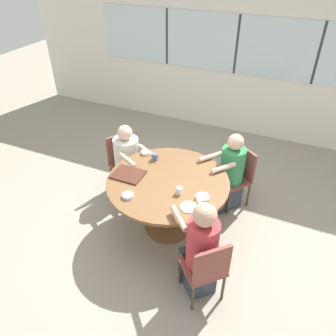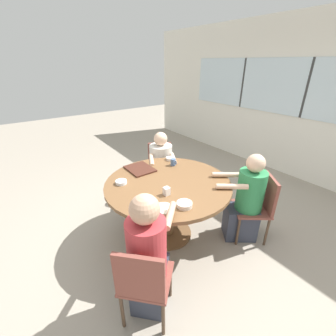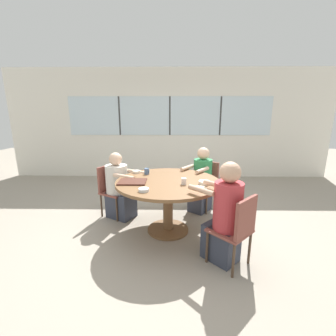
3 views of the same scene
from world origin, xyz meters
TOP-DOWN VIEW (x-y plane):
  - ground_plane at (0.00, 0.00)m, footprint 16.00×16.00m
  - wall_back_with_windows at (0.00, 2.96)m, footprint 8.40×0.08m
  - dining_table at (0.00, 0.00)m, footprint 1.46×1.46m
  - chair_for_woman_green_shirt at (-0.96, 0.54)m, footprint 0.55×0.55m
  - chair_for_man_blue_shirt at (0.76, -0.80)m, footprint 0.57×0.57m
  - chair_for_man_teal_shirt at (0.67, 0.87)m, footprint 0.56×0.56m
  - person_woman_green_shirt at (-0.81, 0.46)m, footprint 0.72×0.61m
  - person_man_blue_shirt at (0.65, -0.68)m, footprint 0.62×0.63m
  - person_man_teal_shirt at (0.57, 0.74)m, footprint 0.59×0.64m
  - food_tray_dark at (-0.48, -0.10)m, footprint 0.37×0.30m
  - coffee_mug at (-0.33, 0.33)m, footprint 0.08×0.07m
  - milk_carton_small at (0.21, -0.17)m, footprint 0.06×0.06m
  - bowl_white_shallow at (-0.51, 0.41)m, footprint 0.12×0.12m
  - bowl_cereal at (-0.29, -0.45)m, footprint 0.13×0.13m
  - bowl_fruit at (0.48, -0.16)m, footprint 0.15×0.15m
  - plate_tortillas at (0.40, -0.34)m, footprint 0.19×0.19m

SIDE VIEW (x-z plane):
  - ground_plane at x=0.00m, z-range 0.00..0.00m
  - person_woman_green_shirt at x=-0.81m, z-range -0.07..1.02m
  - chair_for_woman_green_shirt at x=-0.96m, z-range 0.08..0.92m
  - chair_for_man_blue_shirt at x=0.76m, z-range 0.08..0.92m
  - chair_for_man_teal_shirt at x=0.67m, z-range 0.08..0.92m
  - person_man_teal_shirt at x=0.57m, z-range -0.06..1.07m
  - person_man_blue_shirt at x=0.65m, z-range -0.05..1.14m
  - dining_table at x=0.00m, z-range 0.24..1.01m
  - plate_tortillas at x=0.40m, z-range 0.77..0.78m
  - food_tray_dark at x=-0.48m, z-range 0.77..0.79m
  - bowl_white_shallow at x=-0.51m, z-range 0.77..0.81m
  - bowl_cereal at x=-0.29m, z-range 0.77..0.81m
  - bowl_fruit at x=0.48m, z-range 0.77..0.81m
  - milk_carton_small at x=0.21m, z-range 0.77..0.85m
  - coffee_mug at x=-0.33m, z-range 0.77..0.86m
  - wall_back_with_windows at x=0.00m, z-range 0.01..2.81m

